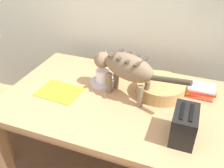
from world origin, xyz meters
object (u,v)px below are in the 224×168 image
object	(u,v)px
dining_table	(112,107)
wicker_basket	(160,88)
toaster	(184,125)
cat	(125,68)
saucer_bowl	(103,83)
coffee_mug	(103,76)
magazine	(59,92)
book_stack	(201,90)

from	to	relation	value
dining_table	wicker_basket	bearing A→B (deg)	27.69
toaster	wicker_basket	bearing A→B (deg)	117.38
cat	saucer_bowl	size ratio (longest dim) A/B	3.57
saucer_bowl	coffee_mug	size ratio (longest dim) A/B	1.32
coffee_mug	saucer_bowl	bearing A→B (deg)	-180.00
dining_table	coffee_mug	xyz separation A→B (m)	(-0.11, 0.11, 0.16)
saucer_bowl	coffee_mug	distance (m)	0.06
magazine	coffee_mug	bearing A→B (deg)	40.23
coffee_mug	wicker_basket	xyz separation A→B (m)	(0.39, 0.04, -0.03)
cat	saucer_bowl	bearing A→B (deg)	90.00
saucer_bowl	toaster	bearing A→B (deg)	-29.10
cat	toaster	world-z (taller)	cat
wicker_basket	toaster	world-z (taller)	toaster
dining_table	saucer_bowl	world-z (taller)	saucer_bowl
dining_table	book_stack	xyz separation A→B (m)	(0.54, 0.23, 0.12)
cat	book_stack	bearing A→B (deg)	-50.19
book_stack	toaster	xyz separation A→B (m)	(-0.07, -0.44, 0.05)
dining_table	wicker_basket	size ratio (longest dim) A/B	4.40
cat	toaster	size ratio (longest dim) A/B	3.21
cat	wicker_basket	distance (m)	0.29
wicker_basket	dining_table	bearing A→B (deg)	-152.31
coffee_mug	toaster	world-z (taller)	toaster
dining_table	cat	distance (m)	0.30
wicker_basket	cat	bearing A→B (deg)	-155.47
book_stack	toaster	world-z (taller)	toaster
book_stack	wicker_basket	world-z (taller)	wicker_basket
dining_table	book_stack	world-z (taller)	book_stack
magazine	book_stack	bearing A→B (deg)	22.05
cat	coffee_mug	xyz separation A→B (m)	(-0.18, 0.06, -0.13)
saucer_bowl	toaster	distance (m)	0.67
dining_table	saucer_bowl	bearing A→B (deg)	134.61
saucer_bowl	wicker_basket	size ratio (longest dim) A/B	0.56
wicker_basket	magazine	bearing A→B (deg)	-160.89
wicker_basket	book_stack	bearing A→B (deg)	17.88
wicker_basket	toaster	xyz separation A→B (m)	(0.19, -0.36, 0.04)
dining_table	wicker_basket	world-z (taller)	wicker_basket
toaster	dining_table	bearing A→B (deg)	155.83
wicker_basket	toaster	bearing A→B (deg)	-62.62
dining_table	magazine	distance (m)	0.37
book_stack	cat	bearing A→B (deg)	-159.00
magazine	wicker_basket	distance (m)	0.67
cat	book_stack	world-z (taller)	cat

